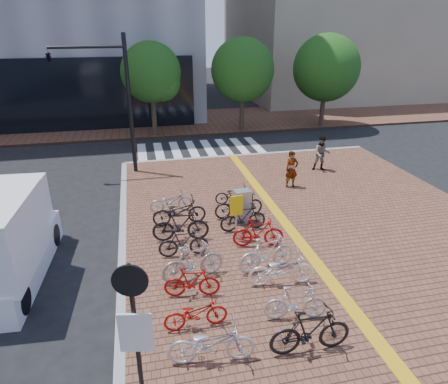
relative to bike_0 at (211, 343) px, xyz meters
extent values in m
plane|color=black|center=(1.98, 2.41, -0.66)|extent=(120.00, 120.00, 0.00)
cube|color=gray|center=(4.98, 14.41, -0.58)|extent=(14.00, 0.25, 0.15)
cube|color=brown|center=(1.98, 23.41, -0.59)|extent=(70.00, 8.00, 0.15)
cube|color=gray|center=(19.98, 34.41, 8.34)|extent=(20.00, 18.00, 18.00)
cube|color=silver|center=(-1.02, 16.41, -0.65)|extent=(0.50, 4.00, 0.01)
cube|color=silver|center=(-0.02, 16.41, -0.65)|extent=(0.50, 4.00, 0.01)
cube|color=silver|center=(0.98, 16.41, -0.65)|extent=(0.50, 4.00, 0.01)
cube|color=silver|center=(1.98, 16.41, -0.65)|extent=(0.50, 4.00, 0.01)
cube|color=silver|center=(2.98, 16.41, -0.65)|extent=(0.50, 4.00, 0.01)
cube|color=silver|center=(3.98, 16.41, -0.65)|extent=(0.50, 4.00, 0.01)
cube|color=silver|center=(4.98, 16.41, -0.65)|extent=(0.50, 4.00, 0.01)
cube|color=silver|center=(5.98, 16.41, -0.65)|extent=(0.50, 4.00, 0.01)
cylinder|color=#38281E|center=(-0.02, 19.91, 0.79)|extent=(0.32, 0.32, 2.60)
sphere|color=#194714|center=(-0.02, 19.91, 3.54)|extent=(3.80, 3.80, 3.80)
sphere|color=#194714|center=(0.58, 19.61, 2.94)|extent=(2.40, 2.40, 2.40)
cylinder|color=#38281E|center=(5.98, 19.91, 0.79)|extent=(0.32, 0.32, 2.60)
sphere|color=#194714|center=(5.98, 19.91, 3.54)|extent=(4.20, 4.20, 4.20)
sphere|color=#194714|center=(6.58, 19.61, 2.94)|extent=(2.40, 2.40, 2.40)
cylinder|color=#38281E|center=(11.98, 19.91, 0.79)|extent=(0.32, 0.32, 2.60)
sphere|color=#194714|center=(11.98, 19.91, 3.54)|extent=(4.60, 4.60, 4.60)
sphere|color=#194714|center=(12.58, 19.61, 2.94)|extent=(2.40, 2.40, 2.40)
imported|color=silver|center=(0.00, 0.00, 0.00)|extent=(2.01, 0.89, 1.02)
imported|color=red|center=(-0.17, 1.15, -0.09)|extent=(1.60, 0.60, 0.84)
imported|color=#B1110C|center=(-0.09, 2.38, -0.05)|extent=(1.59, 0.67, 0.93)
imported|color=#A6A6AA|center=(0.06, 3.20, 0.06)|extent=(1.96, 0.88, 1.14)
imported|color=black|center=(-0.05, 4.49, -0.02)|extent=(1.64, 0.50, 0.98)
imported|color=black|center=(-0.02, 5.50, 0.08)|extent=(2.00, 0.74, 1.17)
imported|color=black|center=(0.07, 6.72, 0.01)|extent=(2.01, 0.77, 1.05)
imported|color=#A7A8AC|center=(-0.13, 7.88, -0.07)|extent=(1.72, 0.69, 0.89)
imported|color=black|center=(2.24, -0.20, 0.07)|extent=(1.94, 0.60, 1.16)
imported|color=silver|center=(2.34, 0.90, -0.02)|extent=(1.69, 0.69, 0.99)
imported|color=white|center=(2.49, 2.37, -0.01)|extent=(1.96, 0.84, 1.00)
imported|color=silver|center=(2.33, 3.19, 0.05)|extent=(1.94, 0.87, 1.13)
imported|color=red|center=(2.47, 4.55, 0.01)|extent=(1.78, 0.76, 1.04)
imported|color=black|center=(2.26, 5.74, 0.00)|extent=(1.72, 0.54, 1.03)
imported|color=black|center=(2.39, 6.86, 0.00)|extent=(1.99, 0.83, 1.02)
imported|color=black|center=(2.50, 8.03, -0.09)|extent=(1.64, 0.73, 0.83)
imported|color=gray|center=(5.49, 9.28, 0.34)|extent=(0.65, 0.46, 1.70)
imported|color=#4A4E5E|center=(7.80, 11.06, 0.38)|extent=(1.02, 0.89, 1.78)
cube|color=#A7A7AB|center=(2.39, 6.37, 0.14)|extent=(0.65, 0.51, 1.30)
cylinder|color=#B7B7BC|center=(1.87, 5.20, 0.29)|extent=(0.07, 0.07, 1.61)
cube|color=yellow|center=(1.87, 5.15, 0.79)|extent=(0.45, 0.08, 0.72)
cylinder|color=black|center=(-1.52, -0.86, 1.15)|extent=(0.10, 0.10, 3.33)
cylinder|color=black|center=(-1.52, -0.93, 2.54)|extent=(0.62, 0.17, 0.62)
cube|color=silver|center=(-1.52, -0.93, 1.43)|extent=(0.61, 0.16, 0.83)
cylinder|color=black|center=(-1.43, 12.98, 2.77)|extent=(0.20, 0.20, 6.57)
cylinder|color=black|center=(-3.07, 12.98, 5.46)|extent=(3.29, 0.13, 0.13)
imported|color=black|center=(-4.72, 12.98, 5.13)|extent=(0.29, 1.36, 0.55)
cube|color=white|center=(-5.38, 4.67, -0.16)|extent=(2.42, 5.12, 1.00)
cube|color=white|center=(-5.28, 6.11, 1.06)|extent=(2.24, 2.24, 1.44)
cylinder|color=black|center=(-4.32, 6.38, -0.27)|extent=(0.29, 0.79, 0.78)
cylinder|color=black|center=(-4.55, 2.84, -0.27)|extent=(0.29, 0.79, 0.78)
camera|label=1|loc=(-1.19, -6.64, 6.50)|focal=32.00mm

